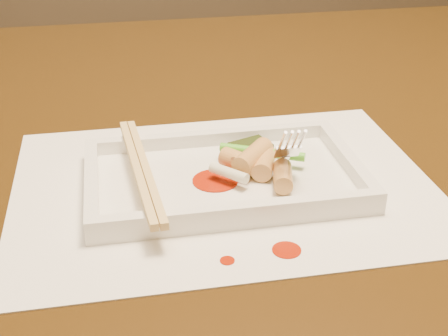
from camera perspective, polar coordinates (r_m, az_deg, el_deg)
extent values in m
cube|color=black|center=(0.75, -1.36, 3.22)|extent=(1.40, 0.90, 0.04)
cube|color=white|center=(0.60, 0.00, -1.58)|extent=(0.40, 0.30, 0.00)
cylinder|color=#A21C04|center=(0.51, 5.75, -7.47)|extent=(0.02, 0.02, 0.00)
cylinder|color=#A21C04|center=(0.50, 0.30, -8.46)|extent=(0.01, 0.01, 0.00)
cube|color=white|center=(0.60, 0.00, -1.18)|extent=(0.26, 0.16, 0.01)
cube|color=white|center=(0.66, -1.20, 2.78)|extent=(0.26, 0.01, 0.01)
cube|color=white|center=(0.53, 1.49, -4.02)|extent=(0.26, 0.01, 0.01)
cube|color=white|center=(0.59, -12.02, -1.33)|extent=(0.01, 0.14, 0.01)
cube|color=white|center=(0.62, 11.25, 0.76)|extent=(0.01, 0.14, 0.01)
cube|color=black|center=(0.63, 2.44, 1.77)|extent=(0.05, 0.04, 0.01)
cylinder|color=#EAEACC|center=(0.58, 0.45, -0.46)|extent=(0.03, 0.04, 0.01)
cylinder|color=green|center=(0.62, 3.50, 1.46)|extent=(0.08, 0.05, 0.01)
cube|color=#DCB66E|center=(0.58, -7.99, -0.06)|extent=(0.02, 0.20, 0.01)
cube|color=#DCB66E|center=(0.58, -7.20, 0.01)|extent=(0.02, 0.20, 0.01)
cylinder|color=#A21C04|center=(0.59, -0.80, -1.16)|extent=(0.04, 0.04, 0.00)
cylinder|color=tan|center=(0.60, 1.50, 0.57)|extent=(0.04, 0.04, 0.02)
cylinder|color=tan|center=(0.60, 3.70, 0.44)|extent=(0.03, 0.05, 0.02)
cylinder|color=tan|center=(0.60, 2.65, 1.06)|extent=(0.05, 0.05, 0.02)
cylinder|color=tan|center=(0.58, 5.40, -0.74)|extent=(0.03, 0.04, 0.02)
cylinder|color=tan|center=(0.61, 2.42, 0.75)|extent=(0.04, 0.03, 0.02)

